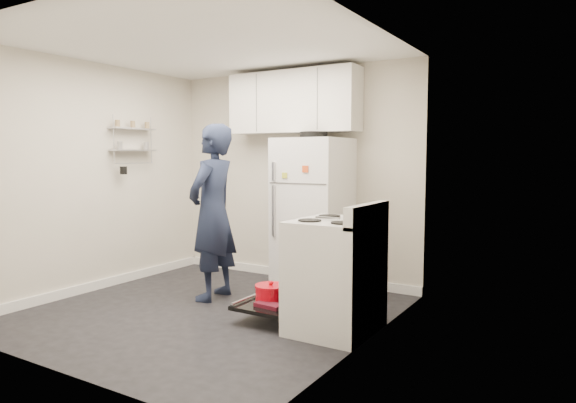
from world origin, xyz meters
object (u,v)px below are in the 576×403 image
Objects in this scene: refrigerator at (313,214)px; person at (213,212)px; electric_range at (334,276)px; open_oven_door at (274,298)px.

refrigerator is 1.12m from person.
person reaches higher than electric_range.
person is (-1.52, 0.24, 0.44)m from electric_range.
electric_range is at bearing 0.39° from open_oven_door.
refrigerator is at bearing 134.06° from person.
open_oven_door is 1.30m from refrigerator.
refrigerator reaches higher than open_oven_door.
refrigerator is (-0.80, 1.10, 0.38)m from electric_range.
electric_range is at bearing 74.78° from person.
refrigerator is at bearing 100.05° from open_oven_door.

